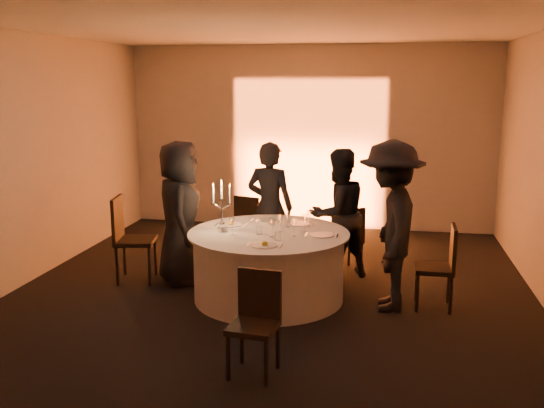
% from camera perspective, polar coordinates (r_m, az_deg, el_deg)
% --- Properties ---
extents(floor, '(7.00, 7.00, 0.00)m').
position_cam_1_polar(floor, '(6.97, -0.31, -8.82)').
color(floor, black).
rests_on(floor, ground).
extents(ceiling, '(7.00, 7.00, 0.00)m').
position_cam_1_polar(ceiling, '(6.56, -0.34, 16.58)').
color(ceiling, white).
rests_on(ceiling, wall_back).
extents(wall_back, '(7.00, 0.00, 7.00)m').
position_cam_1_polar(wall_back, '(10.03, 3.50, 6.25)').
color(wall_back, '#B0ABA3').
rests_on(wall_back, floor).
extents(wall_front, '(7.00, 0.00, 7.00)m').
position_cam_1_polar(wall_front, '(3.30, -12.00, -5.05)').
color(wall_front, '#B0ABA3').
rests_on(wall_front, floor).
extents(wall_left, '(0.00, 7.00, 7.00)m').
position_cam_1_polar(wall_left, '(7.74, -22.73, 3.80)').
color(wall_left, '#B0ABA3').
rests_on(wall_left, floor).
extents(uplighter_fixture, '(0.25, 0.12, 0.10)m').
position_cam_1_polar(uplighter_fixture, '(9.98, 3.18, -2.22)').
color(uplighter_fixture, black).
rests_on(uplighter_fixture, floor).
extents(banquet_table, '(1.80, 1.80, 0.77)m').
position_cam_1_polar(banquet_table, '(6.84, -0.31, -5.80)').
color(banquet_table, black).
rests_on(banquet_table, floor).
extents(chair_left, '(0.53, 0.53, 1.05)m').
position_cam_1_polar(chair_left, '(7.60, -13.39, -2.72)').
color(chair_left, black).
rests_on(chair_left, floor).
extents(chair_back_left, '(0.48, 0.49, 0.88)m').
position_cam_1_polar(chair_back_left, '(8.39, -2.05, -1.78)').
color(chair_back_left, black).
rests_on(chair_back_left, floor).
extents(chair_back_right, '(0.52, 0.52, 0.85)m').
position_cam_1_polar(chair_back_right, '(7.80, 7.12, -3.02)').
color(chair_back_right, black).
rests_on(chair_back_right, floor).
extents(chair_right, '(0.41, 0.41, 0.92)m').
position_cam_1_polar(chair_right, '(6.76, 15.71, -5.31)').
color(chair_right, black).
rests_on(chair_right, floor).
extents(chair_front, '(0.42, 0.43, 0.87)m').
position_cam_1_polar(chair_front, '(5.16, -1.53, -10.52)').
color(chair_front, black).
rests_on(chair_front, floor).
extents(guest_left, '(0.78, 0.97, 1.73)m').
position_cam_1_polar(guest_left, '(7.36, -8.65, -0.82)').
color(guest_left, black).
rests_on(guest_left, floor).
extents(guest_back_left, '(0.67, 0.50, 1.68)m').
position_cam_1_polar(guest_back_left, '(7.74, -0.21, -0.28)').
color(guest_back_left, black).
rests_on(guest_back_left, floor).
extents(guest_back_right, '(1.00, 0.97, 1.62)m').
position_cam_1_polar(guest_back_right, '(7.49, 6.23, -0.95)').
color(guest_back_right, black).
rests_on(guest_back_right, floor).
extents(guest_right, '(0.72, 1.20, 1.83)m').
position_cam_1_polar(guest_right, '(6.54, 11.07, -2.04)').
color(guest_right, black).
rests_on(guest_right, floor).
extents(plate_left, '(0.35, 0.25, 0.08)m').
position_cam_1_polar(plate_left, '(7.06, -3.91, -1.89)').
color(plate_left, silver).
rests_on(plate_left, banquet_table).
extents(plate_back_left, '(0.36, 0.25, 0.01)m').
position_cam_1_polar(plate_back_left, '(7.27, -0.58, -1.56)').
color(plate_back_left, silver).
rests_on(plate_back_left, banquet_table).
extents(plate_back_right, '(0.36, 0.28, 0.01)m').
position_cam_1_polar(plate_back_right, '(7.12, 2.57, -1.84)').
color(plate_back_right, silver).
rests_on(plate_back_right, banquet_table).
extents(plate_right, '(0.36, 0.26, 0.01)m').
position_cam_1_polar(plate_right, '(6.61, 4.70, -2.94)').
color(plate_right, silver).
rests_on(plate_right, banquet_table).
extents(plate_front, '(0.36, 0.26, 0.08)m').
position_cam_1_polar(plate_front, '(6.18, -0.71, -3.82)').
color(plate_front, silver).
rests_on(plate_front, banquet_table).
extents(coffee_cup, '(0.11, 0.11, 0.07)m').
position_cam_1_polar(coffee_cup, '(6.77, -4.62, -2.39)').
color(coffee_cup, silver).
rests_on(coffee_cup, banquet_table).
extents(candelabra, '(0.24, 0.12, 0.58)m').
position_cam_1_polar(candelabra, '(6.84, -4.74, -0.77)').
color(candelabra, silver).
rests_on(candelabra, banquet_table).
extents(wine_glass_a, '(0.07, 0.07, 0.19)m').
position_cam_1_polar(wine_glass_a, '(6.73, 0.83, -1.48)').
color(wine_glass_a, silver).
rests_on(wine_glass_a, banquet_table).
extents(wine_glass_b, '(0.07, 0.07, 0.19)m').
position_cam_1_polar(wine_glass_b, '(6.94, 3.49, -1.10)').
color(wine_glass_b, silver).
rests_on(wine_glass_b, banquet_table).
extents(wine_glass_c, '(0.07, 0.07, 0.19)m').
position_cam_1_polar(wine_glass_c, '(6.60, -3.77, -1.76)').
color(wine_glass_c, silver).
rests_on(wine_glass_c, banquet_table).
extents(wine_glass_d, '(0.07, 0.07, 0.19)m').
position_cam_1_polar(wine_glass_d, '(6.54, 2.13, -1.88)').
color(wine_glass_d, silver).
rests_on(wine_glass_d, banquet_table).
extents(wine_glass_e, '(0.07, 0.07, 0.19)m').
position_cam_1_polar(wine_glass_e, '(6.93, 1.46, -1.10)').
color(wine_glass_e, silver).
rests_on(wine_glass_e, banquet_table).
extents(wine_glass_f, '(0.07, 0.07, 0.19)m').
position_cam_1_polar(wine_glass_f, '(6.75, 3.11, -1.45)').
color(wine_glass_f, silver).
rests_on(wine_glass_f, banquet_table).
extents(wine_glass_g, '(0.07, 0.07, 0.19)m').
position_cam_1_polar(wine_glass_g, '(6.50, 0.05, -1.96)').
color(wine_glass_g, silver).
rests_on(wine_glass_g, banquet_table).
extents(tumbler_a, '(0.07, 0.07, 0.09)m').
position_cam_1_polar(tumbler_a, '(7.06, 0.01, -1.64)').
color(tumbler_a, silver).
rests_on(tumbler_a, banquet_table).
extents(tumbler_b, '(0.07, 0.07, 0.09)m').
position_cam_1_polar(tumbler_b, '(6.64, -1.21, -2.49)').
color(tumbler_b, silver).
rests_on(tumbler_b, banquet_table).
extents(tumbler_c, '(0.07, 0.07, 0.09)m').
position_cam_1_polar(tumbler_c, '(6.39, 0.54, -3.06)').
color(tumbler_c, silver).
rests_on(tumbler_c, banquet_table).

